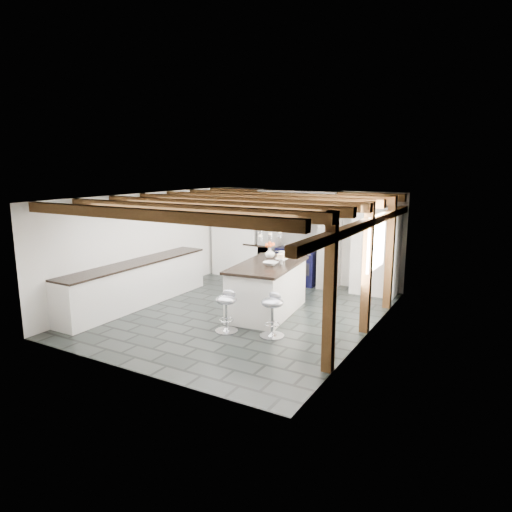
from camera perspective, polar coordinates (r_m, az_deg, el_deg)
The scene contains 6 objects.
ground at distance 9.16m, azimuth -1.80°, elevation -7.13°, with size 6.00×6.00×0.00m, color black.
room_shell at distance 10.38m, azimuth -0.62°, elevation 1.16°, with size 6.00×6.03×6.00m.
range_cooker at distance 11.32m, azimuth 5.27°, elevation -1.12°, with size 1.00×0.63×0.99m.
kitchen_island at distance 9.03m, azimuth 1.45°, elevation -3.99°, with size 1.29×2.14×1.34m.
bar_stool_near at distance 7.81m, azimuth 2.09°, elevation -6.70°, with size 0.48×0.48×0.78m.
bar_stool_far at distance 8.05m, azimuth -3.70°, elevation -6.30°, with size 0.42×0.42×0.75m.
Camera 1 is at (4.54, -7.40, 2.91)m, focal length 32.00 mm.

